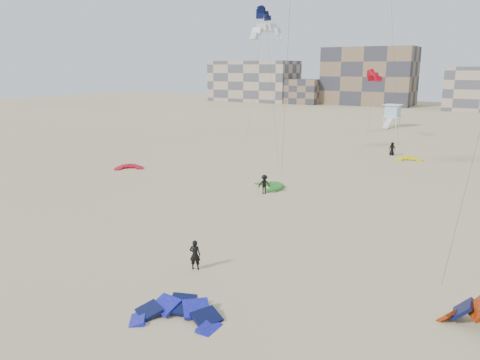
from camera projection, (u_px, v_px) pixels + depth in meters
The scene contains 15 objects.
ground at pixel (193, 293), 24.76m from camera, with size 320.00×320.00×0.00m, color #C9B987.
kite_ground_blue at pixel (176, 320), 22.17m from camera, with size 4.29×4.35×1.25m, color #1D22C8, non-canonical shape.
kite_ground_red at pixel (129, 169), 55.42m from camera, with size 3.10×3.25×0.69m, color red, non-canonical shape.
kite_ground_green at pixel (269, 187), 46.79m from camera, with size 3.58×3.77×0.65m, color #307A13, non-canonical shape.
kite_ground_yellow at pixel (409, 161), 60.25m from camera, with size 3.26×3.37×0.80m, color #FDEE05, non-canonical shape.
kitesurfer_main at pixel (195, 255), 27.56m from camera, with size 0.66×0.44×1.82m, color black.
kitesurfer_c at pixel (264, 184), 44.22m from camera, with size 1.18×0.68×1.83m, color black.
kitesurfer_e at pixel (392, 149), 63.67m from camera, with size 0.89×0.58×1.82m, color black.
kite_fly_grey at pixel (268, 33), 57.01m from camera, with size 8.52×10.43×16.40m.
kite_fly_navy at pixel (263, 14), 70.43m from camera, with size 4.16×6.34×19.82m.
kite_fly_red at pixel (374, 76), 74.07m from camera, with size 5.36×5.31×11.02m.
lifeguard_tower_far at pixel (392, 116), 94.23m from camera, with size 3.37×6.24×4.50m.
condo_west_a at pixel (254, 81), 166.51m from camera, with size 30.00×15.00×14.00m, color tan.
condo_west_b at pixel (369, 76), 149.22m from camera, with size 28.00×14.00×18.00m, color #7B634A.
condo_fill_left at pixel (303, 91), 155.47m from camera, with size 12.00×10.00×8.00m, color #7B634A.
Camera 1 is at (13.89, -18.09, 11.64)m, focal length 35.00 mm.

